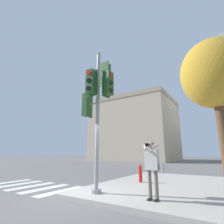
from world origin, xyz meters
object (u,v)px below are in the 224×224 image
Objects in this scene: traffic_signal_pole at (98,96)px; person_photographer at (152,164)px; fire_hydrant at (140,174)px; street_tree at (214,75)px.

traffic_signal_pole is 3.17× the size of person_photographer.
fire_hydrant is (0.35, 2.93, -3.08)m from traffic_signal_pole.
street_tree is (3.88, 2.60, 0.94)m from traffic_signal_pole.
person_photographer is at bearing 5.24° from traffic_signal_pole.
traffic_signal_pole is at bearing -174.76° from person_photographer.
traffic_signal_pole is 4.76m from street_tree.
fire_hydrant is (-1.62, 2.75, -0.62)m from person_photographer.
traffic_signal_pole is at bearing -146.18° from street_tree.
street_tree is at bearing 33.82° from traffic_signal_pole.
person_photographer is 3.25m from fire_hydrant.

